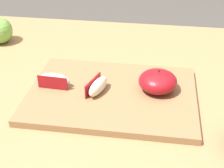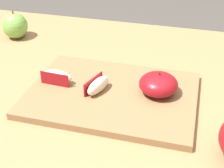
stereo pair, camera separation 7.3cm
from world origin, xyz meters
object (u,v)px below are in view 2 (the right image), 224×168
Objects in this scene: cutting_board at (112,94)px; apple_wedge_right at (98,85)px; apple_half_skin_up at (158,84)px; whole_apple_granny_green at (15,26)px; apple_wedge_front at (57,77)px.

cutting_board is 0.04m from apple_wedge_right.
whole_apple_granny_green is at bearing 154.87° from apple_half_skin_up.
whole_apple_granny_green reaches higher than apple_wedge_right.
apple_wedge_front is 0.34m from whole_apple_granny_green.
apple_wedge_front is 0.87× the size of whole_apple_granny_green.
apple_wedge_front is at bearing 178.35° from cutting_board.
apple_half_skin_up is at bearing 4.11° from apple_wedge_front.
cutting_board is at bearing -1.65° from apple_wedge_front.
apple_wedge_right reaches higher than cutting_board.
apple_wedge_right is (-0.03, -0.01, 0.02)m from cutting_board.
apple_wedge_right and apple_wedge_front have the same top height.
whole_apple_granny_green reaches higher than apple_wedge_front.
apple_wedge_front is (-0.13, 0.00, 0.02)m from cutting_board.
apple_wedge_right is at bearing -6.44° from apple_wedge_front.
apple_wedge_front is at bearing -175.89° from apple_half_skin_up.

